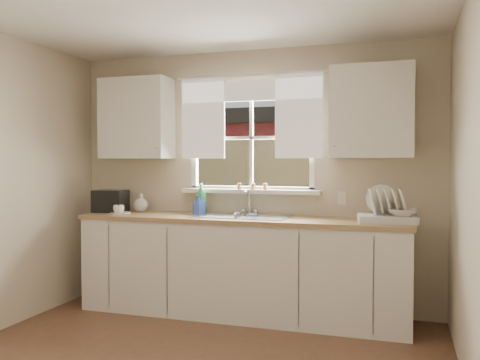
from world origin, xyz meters
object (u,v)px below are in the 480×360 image
(cup, at_px, (119,209))
(black_appliance, at_px, (111,201))
(soap_bottle_a, at_px, (201,198))
(dish_rack, at_px, (387,213))

(cup, distance_m, black_appliance, 0.24)
(soap_bottle_a, relative_size, cup, 2.76)
(soap_bottle_a, height_order, black_appliance, soap_bottle_a)
(dish_rack, distance_m, cup, 2.50)
(cup, bearing_deg, dish_rack, -8.79)
(soap_bottle_a, relative_size, black_appliance, 0.99)
(dish_rack, relative_size, soap_bottle_a, 1.70)
(dish_rack, bearing_deg, black_appliance, 178.35)
(soap_bottle_a, bearing_deg, black_appliance, -178.23)
(dish_rack, relative_size, cup, 4.69)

